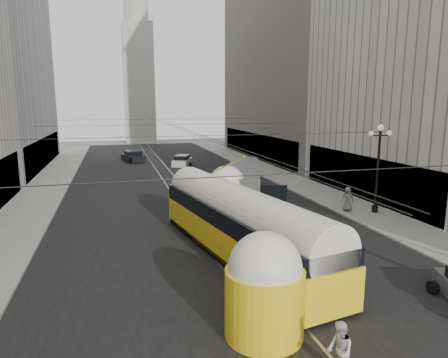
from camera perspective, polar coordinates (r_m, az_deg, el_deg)
road at (r=39.98m, az=-7.13°, el=-0.86°), size 20.00×85.00×0.02m
sidewalk_left at (r=43.49m, az=-23.67°, el=-0.65°), size 4.00×72.00×0.15m
sidewalk_right at (r=46.47m, az=7.01°, el=0.85°), size 4.00×72.00×0.15m
rail_left at (r=39.89m, az=-8.20°, el=-0.92°), size 0.12×85.00×0.04m
rail_right at (r=40.10m, az=-6.07°, el=-0.81°), size 0.12×85.00×0.04m
building_right_far at (r=60.59m, az=10.20°, el=18.46°), size 12.60×32.60×32.60m
distant_tower at (r=86.75m, az=-12.14°, el=15.10°), size 6.00×6.00×31.36m
lamppost_right_mid at (r=30.62m, az=21.15°, el=2.07°), size 1.86×0.44×6.37m
catenary at (r=38.26m, az=-6.94°, el=7.51°), size 25.00×72.00×0.23m
streetcar at (r=20.87m, az=2.17°, el=-6.30°), size 5.45×17.05×3.80m
city_bus at (r=32.77m, az=2.85°, el=-0.46°), size 6.16×12.11×2.97m
sedan_white_far at (r=52.33m, az=-5.98°, el=2.59°), size 3.33×4.75×1.39m
sedan_dark_far at (r=57.33m, az=-12.86°, el=3.15°), size 3.24×5.17×1.52m
pedestrian_crossing_b at (r=13.12m, az=16.18°, el=-22.45°), size 0.83×0.97×1.74m
pedestrian_sidewalk_right at (r=30.79m, az=17.24°, el=-2.75°), size 1.02×0.83×1.81m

